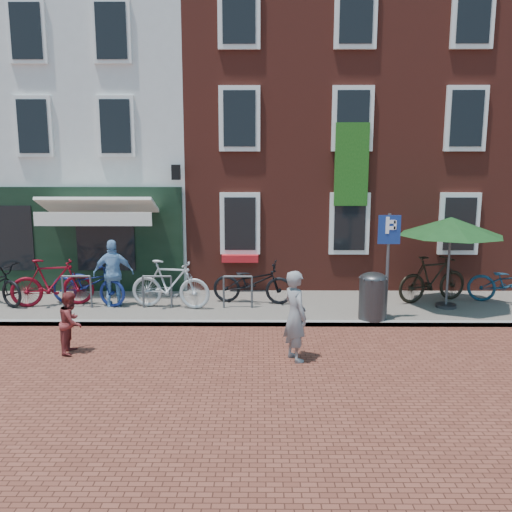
{
  "coord_description": "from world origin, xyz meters",
  "views": [
    {
      "loc": [
        1.05,
        -11.92,
        3.82
      ],
      "look_at": [
        0.96,
        0.58,
        1.53
      ],
      "focal_mm": 38.28,
      "sensor_mm": 36.0,
      "label": 1
    }
  ],
  "objects_px": {
    "cafe_person": "(114,273)",
    "bicycle_3": "(170,284)",
    "boy": "(71,322)",
    "bicycle_1": "(52,283)",
    "bicycle_5": "(433,279)",
    "bicycle_6": "(511,283)",
    "parking_sign": "(388,248)",
    "bicycle_4": "(253,282)",
    "woman": "(295,316)",
    "parasol": "(451,223)",
    "bicycle_2": "(88,284)",
    "litter_bin": "(373,293)"
  },
  "relations": [
    {
      "from": "cafe_person",
      "to": "bicycle_3",
      "type": "relative_size",
      "value": 0.84
    },
    {
      "from": "boy",
      "to": "bicycle_1",
      "type": "bearing_deg",
      "value": 25.42
    },
    {
      "from": "bicycle_5",
      "to": "bicycle_6",
      "type": "xyz_separation_m",
      "value": [
        1.92,
        -0.22,
        -0.06
      ]
    },
    {
      "from": "parking_sign",
      "to": "bicycle_4",
      "type": "height_order",
      "value": "parking_sign"
    },
    {
      "from": "woman",
      "to": "cafe_person",
      "type": "bearing_deg",
      "value": 27.04
    },
    {
      "from": "parasol",
      "to": "boy",
      "type": "relative_size",
      "value": 2.08
    },
    {
      "from": "cafe_person",
      "to": "bicycle_1",
      "type": "xyz_separation_m",
      "value": [
        -1.56,
        0.01,
        -0.24
      ]
    },
    {
      "from": "bicycle_2",
      "to": "bicycle_5",
      "type": "distance_m",
      "value": 8.82
    },
    {
      "from": "bicycle_5",
      "to": "parasol",
      "type": "bearing_deg",
      "value": 179.79
    },
    {
      "from": "bicycle_1",
      "to": "boy",
      "type": "bearing_deg",
      "value": -166.72
    },
    {
      "from": "boy",
      "to": "bicycle_5",
      "type": "relative_size",
      "value": 0.61
    },
    {
      "from": "cafe_person",
      "to": "bicycle_3",
      "type": "distance_m",
      "value": 1.46
    },
    {
      "from": "bicycle_1",
      "to": "bicycle_4",
      "type": "relative_size",
      "value": 0.97
    },
    {
      "from": "litter_bin",
      "to": "parasol",
      "type": "bearing_deg",
      "value": 26.06
    },
    {
      "from": "parasol",
      "to": "bicycle_4",
      "type": "xyz_separation_m",
      "value": [
        -4.84,
        0.38,
        -1.58
      ]
    },
    {
      "from": "litter_bin",
      "to": "bicycle_5",
      "type": "distance_m",
      "value": 2.42
    },
    {
      "from": "bicycle_2",
      "to": "bicycle_5",
      "type": "relative_size",
      "value": 1.03
    },
    {
      "from": "parasol",
      "to": "bicycle_2",
      "type": "distance_m",
      "value": 9.14
    },
    {
      "from": "parasol",
      "to": "cafe_person",
      "type": "distance_m",
      "value": 8.41
    },
    {
      "from": "parasol",
      "to": "cafe_person",
      "type": "bearing_deg",
      "value": 179.7
    },
    {
      "from": "parasol",
      "to": "bicycle_1",
      "type": "height_order",
      "value": "parasol"
    },
    {
      "from": "bicycle_5",
      "to": "litter_bin",
      "type": "bearing_deg",
      "value": 111.07
    },
    {
      "from": "parking_sign",
      "to": "boy",
      "type": "xyz_separation_m",
      "value": [
        -6.61,
        -1.9,
        -1.17
      ]
    },
    {
      "from": "litter_bin",
      "to": "boy",
      "type": "height_order",
      "value": "litter_bin"
    },
    {
      "from": "woman",
      "to": "cafe_person",
      "type": "xyz_separation_m",
      "value": [
        -4.32,
        3.38,
        0.08
      ]
    },
    {
      "from": "bicycle_3",
      "to": "bicycle_5",
      "type": "xyz_separation_m",
      "value": [
        6.68,
        0.66,
        0.0
      ]
    },
    {
      "from": "bicycle_6",
      "to": "cafe_person",
      "type": "bearing_deg",
      "value": 115.65
    },
    {
      "from": "cafe_person",
      "to": "bicycle_1",
      "type": "distance_m",
      "value": 1.58
    },
    {
      "from": "boy",
      "to": "bicycle_3",
      "type": "distance_m",
      "value": 3.23
    },
    {
      "from": "bicycle_5",
      "to": "bicycle_6",
      "type": "relative_size",
      "value": 0.97
    },
    {
      "from": "bicycle_2",
      "to": "bicycle_3",
      "type": "xyz_separation_m",
      "value": [
        2.13,
        -0.27,
        0.06
      ]
    },
    {
      "from": "parking_sign",
      "to": "bicycle_5",
      "type": "relative_size",
      "value": 1.22
    },
    {
      "from": "bicycle_1",
      "to": "parasol",
      "type": "bearing_deg",
      "value": -103.49
    },
    {
      "from": "parasol",
      "to": "bicycle_3",
      "type": "bearing_deg",
      "value": -179.14
    },
    {
      "from": "parking_sign",
      "to": "cafe_person",
      "type": "relative_size",
      "value": 1.46
    },
    {
      "from": "bicycle_3",
      "to": "bicycle_4",
      "type": "height_order",
      "value": "bicycle_3"
    },
    {
      "from": "litter_bin",
      "to": "bicycle_1",
      "type": "xyz_separation_m",
      "value": [
        -7.82,
        1.06,
        -0.0
      ]
    },
    {
      "from": "parasol",
      "to": "woman",
      "type": "distance_m",
      "value": 5.37
    },
    {
      "from": "parasol",
      "to": "parking_sign",
      "type": "bearing_deg",
      "value": -148.82
    },
    {
      "from": "litter_bin",
      "to": "bicycle_6",
      "type": "bearing_deg",
      "value": 19.45
    },
    {
      "from": "parking_sign",
      "to": "cafe_person",
      "type": "distance_m",
      "value": 6.7
    },
    {
      "from": "woman",
      "to": "bicycle_4",
      "type": "relative_size",
      "value": 0.84
    },
    {
      "from": "parasol",
      "to": "bicycle_4",
      "type": "relative_size",
      "value": 1.23
    },
    {
      "from": "bicycle_2",
      "to": "bicycle_6",
      "type": "relative_size",
      "value": 1.0
    },
    {
      "from": "woman",
      "to": "bicycle_2",
      "type": "relative_size",
      "value": 0.84
    },
    {
      "from": "bicycle_2",
      "to": "bicycle_6",
      "type": "xyz_separation_m",
      "value": [
        10.74,
        0.17,
        0.0
      ]
    },
    {
      "from": "cafe_person",
      "to": "bicycle_5",
      "type": "relative_size",
      "value": 0.84
    },
    {
      "from": "bicycle_2",
      "to": "woman",
      "type": "bearing_deg",
      "value": -110.38
    },
    {
      "from": "parking_sign",
      "to": "bicycle_6",
      "type": "distance_m",
      "value": 3.92
    },
    {
      "from": "litter_bin",
      "to": "cafe_person",
      "type": "distance_m",
      "value": 6.36
    }
  ]
}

